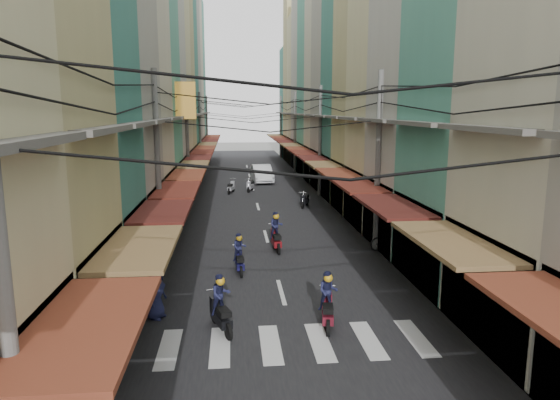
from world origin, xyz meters
TOP-DOWN VIEW (x-y plane):
  - ground at (0.00, 0.00)m, footprint 160.00×160.00m
  - road at (0.00, 20.00)m, footprint 10.00×80.00m
  - sidewalk_left at (-6.50, 20.00)m, footprint 3.00×80.00m
  - sidewalk_right at (6.50, 20.00)m, footprint 3.00×80.00m
  - crosswalk at (-0.00, -6.00)m, footprint 7.55×2.40m
  - building_row_left at (-7.92, 16.56)m, footprint 7.80×67.67m
  - building_row_right at (7.92, 16.45)m, footprint 7.80×68.98m
  - utility_poles at (0.00, 15.01)m, footprint 10.20×66.13m
  - white_car at (0.97, 25.50)m, footprint 5.63×2.53m
  - bicycle at (5.57, 3.00)m, footprint 1.91×1.01m
  - moving_scooters at (-0.23, 3.52)m, footprint 5.65×27.10m
  - parked_scooters at (4.32, -4.60)m, footprint 13.14×14.19m
  - pedestrians at (-3.83, 4.14)m, footprint 13.23×25.71m
  - market_umbrella at (6.04, -2.93)m, footprint 2.54×2.54m
  - traffic_sign at (5.97, 0.93)m, footprint 0.10×0.71m

SIDE VIEW (x-z plane):
  - ground at x=0.00m, z-range 0.00..0.00m
  - white_car at x=0.97m, z-range -0.97..0.97m
  - bicycle at x=5.57m, z-range -0.62..0.62m
  - road at x=0.00m, z-range 0.00..0.02m
  - crosswalk at x=0.00m, z-range 0.02..0.03m
  - sidewalk_left at x=-6.50m, z-range 0.00..0.06m
  - sidewalk_right at x=6.50m, z-range 0.00..0.06m
  - parked_scooters at x=4.32m, z-range -0.03..0.96m
  - moving_scooters at x=-0.23m, z-range -0.40..1.43m
  - pedestrians at x=-3.83m, z-range -0.04..2.14m
  - market_umbrella at x=6.04m, z-range 1.02..3.70m
  - traffic_sign at x=5.97m, z-range 0.78..4.04m
  - utility_poles at x=0.00m, z-range 2.49..10.69m
  - building_row_right at x=7.92m, z-range -1.89..20.71m
  - building_row_left at x=-7.92m, z-range -2.07..21.63m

